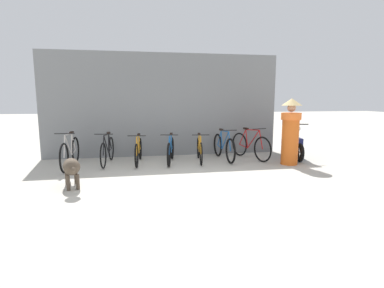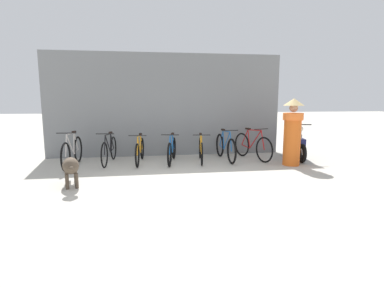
# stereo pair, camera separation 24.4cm
# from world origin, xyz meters

# --- Properties ---
(ground_plane) EXTENTS (60.00, 60.00, 0.00)m
(ground_plane) POSITION_xyz_m (0.00, 0.00, 0.00)
(ground_plane) COLOR #B7B2A5
(shop_wall_back) EXTENTS (7.07, 0.20, 3.06)m
(shop_wall_back) POSITION_xyz_m (0.00, 3.34, 1.53)
(shop_wall_back) COLOR slate
(shop_wall_back) RESTS_ON ground
(bicycle_0) EXTENTS (0.46, 1.81, 0.92)m
(bicycle_0) POSITION_xyz_m (-2.49, 2.07, 0.38)
(bicycle_0) COLOR black
(bicycle_0) RESTS_ON ground
(bicycle_1) EXTENTS (0.46, 1.72, 0.86)m
(bicycle_1) POSITION_xyz_m (-1.61, 2.33, 0.36)
(bicycle_1) COLOR black
(bicycle_1) RESTS_ON ground
(bicycle_2) EXTENTS (0.46, 1.70, 0.81)m
(bicycle_2) POSITION_xyz_m (-0.80, 2.26, 0.33)
(bicycle_2) COLOR black
(bicycle_2) RESTS_ON ground
(bicycle_3) EXTENTS (0.49, 1.61, 0.82)m
(bicycle_3) POSITION_xyz_m (0.06, 2.18, 0.33)
(bicycle_3) COLOR black
(bicycle_3) RESTS_ON ground
(bicycle_4) EXTENTS (0.46, 1.58, 0.80)m
(bicycle_4) POSITION_xyz_m (0.86, 2.17, 0.34)
(bicycle_4) COLOR black
(bicycle_4) RESTS_ON ground
(bicycle_5) EXTENTS (0.46, 1.77, 0.90)m
(bicycle_5) POSITION_xyz_m (1.59, 2.29, 0.36)
(bicycle_5) COLOR black
(bicycle_5) RESTS_ON ground
(bicycle_6) EXTENTS (0.61, 1.68, 0.92)m
(bicycle_6) POSITION_xyz_m (2.39, 2.29, 0.38)
(bicycle_6) COLOR black
(bicycle_6) RESTS_ON ground
(motorcycle) EXTENTS (0.59, 1.75, 1.03)m
(motorcycle) POSITION_xyz_m (3.69, 2.23, 0.40)
(motorcycle) COLOR black
(motorcycle) RESTS_ON ground
(stray_dog) EXTENTS (0.52, 1.26, 0.63)m
(stray_dog) POSITION_xyz_m (-2.09, 0.21, 0.42)
(stray_dog) COLOR #4C3F33
(stray_dog) RESTS_ON ground
(person_in_robes) EXTENTS (0.73, 0.73, 1.74)m
(person_in_robes) POSITION_xyz_m (3.14, 1.41, 0.91)
(person_in_robes) COLOR orange
(person_in_robes) RESTS_ON ground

